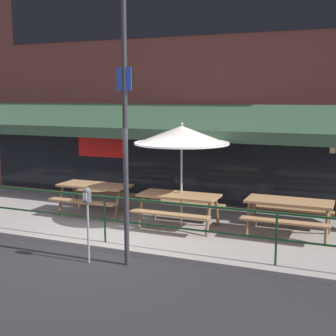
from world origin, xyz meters
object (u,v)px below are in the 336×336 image
parking_meter_far (87,202)px  street_sign_pole (125,135)px  picnic_table_left (95,191)px  picnic_table_right (289,208)px  picnic_table_centre (179,201)px  patio_umbrella_centre (182,136)px

parking_meter_far → street_sign_pole: street_sign_pole is taller
picnic_table_left → picnic_table_right: 4.78m
picnic_table_left → picnic_table_centre: same height
picnic_table_left → parking_meter_far: size_ratio=1.27×
picnic_table_centre → street_sign_pole: street_sign_pole is taller
picnic_table_left → street_sign_pole: 3.88m
picnic_table_centre → picnic_table_right: size_ratio=1.00×
picnic_table_right → parking_meter_far: 4.31m
picnic_table_left → parking_meter_far: 3.26m
picnic_table_left → picnic_table_right: bearing=0.4°
picnic_table_right → street_sign_pole: bearing=-132.9°
picnic_table_right → parking_meter_far: size_ratio=1.27×
picnic_table_centre → patio_umbrella_centre: bearing=90.0°
picnic_table_centre → picnic_table_left: bearing=172.9°
picnic_table_centre → street_sign_pole: (-0.10, -2.35, 1.68)m
picnic_table_centre → street_sign_pole: size_ratio=0.39×
picnic_table_left → picnic_table_centre: (2.39, -0.30, 0.00)m
picnic_table_left → street_sign_pole: street_sign_pole is taller
street_sign_pole → picnic_table_centre: bearing=87.5°
street_sign_pole → picnic_table_left: bearing=130.8°
picnic_table_centre → picnic_table_right: bearing=7.8°
parking_meter_far → picnic_table_centre: bearing=72.1°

